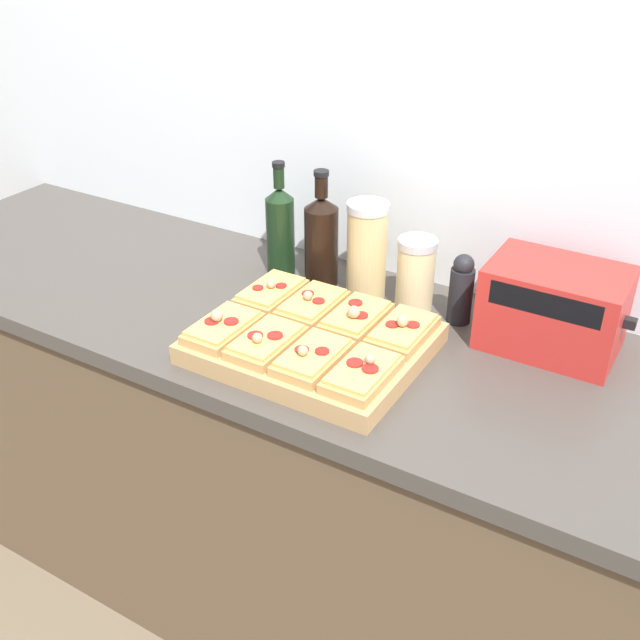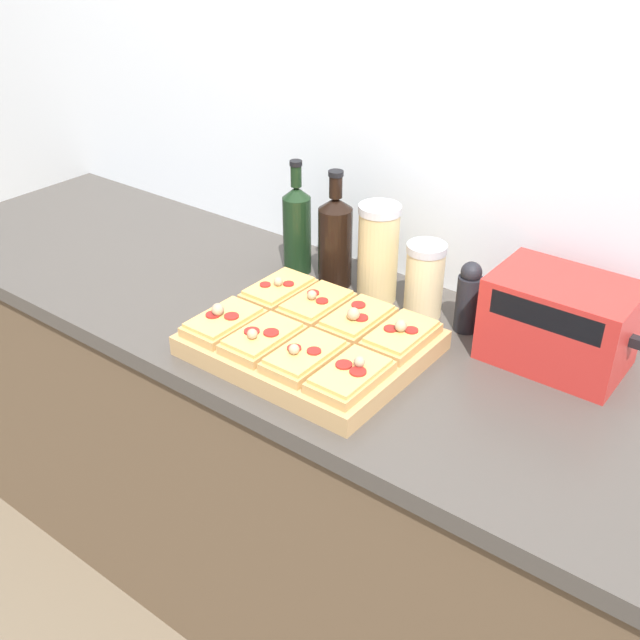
% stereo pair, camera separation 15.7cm
% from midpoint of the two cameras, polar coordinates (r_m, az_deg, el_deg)
% --- Properties ---
extents(wall_back, '(6.00, 0.06, 2.50)m').
position_cam_midpoint_polar(wall_back, '(1.79, 11.72, 12.48)').
color(wall_back, silver).
rests_on(wall_back, ground_plane).
extents(kitchen_counter, '(2.63, 0.67, 0.93)m').
position_cam_midpoint_polar(kitchen_counter, '(1.92, 4.26, -13.08)').
color(kitchen_counter, brown).
rests_on(kitchen_counter, ground_plane).
extents(cutting_board, '(0.46, 0.38, 0.04)m').
position_cam_midpoint_polar(cutting_board, '(1.57, 2.19, -1.83)').
color(cutting_board, tan).
rests_on(cutting_board, kitchen_counter).
extents(pizza_slice_back_left, '(0.10, 0.17, 0.05)m').
position_cam_midpoint_polar(pizza_slice_back_left, '(1.70, -0.53, 2.27)').
color(pizza_slice_back_left, tan).
rests_on(pizza_slice_back_left, cutting_board).
extents(pizza_slice_back_midleft, '(0.10, 0.17, 0.05)m').
position_cam_midpoint_polar(pizza_slice_back_midleft, '(1.64, 2.48, 1.17)').
color(pizza_slice_back_midleft, tan).
rests_on(pizza_slice_back_midleft, cutting_board).
extents(pizza_slice_back_midright, '(0.10, 0.17, 0.06)m').
position_cam_midpoint_polar(pizza_slice_back_midright, '(1.59, 5.70, 0.00)').
color(pizza_slice_back_midright, tan).
rests_on(pizza_slice_back_midright, cutting_board).
extents(pizza_slice_back_right, '(0.10, 0.17, 0.05)m').
position_cam_midpoint_polar(pizza_slice_back_right, '(1.54, 9.13, -1.24)').
color(pizza_slice_back_right, tan).
rests_on(pizza_slice_back_right, cutting_board).
extents(pizza_slice_front_left, '(0.10, 0.17, 0.05)m').
position_cam_midpoint_polar(pizza_slice_front_left, '(1.58, -4.56, -0.16)').
color(pizza_slice_front_left, tan).
rests_on(pizza_slice_front_left, cutting_board).
extents(pizza_slice_front_midleft, '(0.10, 0.17, 0.05)m').
position_cam_midpoint_polar(pizza_slice_front_midleft, '(1.52, -1.45, -1.47)').
color(pizza_slice_front_midleft, tan).
rests_on(pizza_slice_front_midleft, cutting_board).
extents(pizza_slice_front_midright, '(0.10, 0.17, 0.05)m').
position_cam_midpoint_polar(pizza_slice_front_midright, '(1.46, 1.90, -2.85)').
color(pizza_slice_front_midright, tan).
rests_on(pizza_slice_front_midright, cutting_board).
extents(pizza_slice_front_right, '(0.10, 0.17, 0.05)m').
position_cam_midpoint_polar(pizza_slice_front_right, '(1.41, 5.55, -4.30)').
color(pizza_slice_front_right, tan).
rests_on(pizza_slice_front_right, cutting_board).
extents(olive_oil_bottle, '(0.07, 0.07, 0.29)m').
position_cam_midpoint_polar(olive_oil_bottle, '(1.86, 0.66, 7.01)').
color(olive_oil_bottle, black).
rests_on(olive_oil_bottle, kitchen_counter).
extents(wine_bottle, '(0.08, 0.08, 0.29)m').
position_cam_midpoint_polar(wine_bottle, '(1.80, 3.67, 6.09)').
color(wine_bottle, black).
rests_on(wine_bottle, kitchen_counter).
extents(grain_jar_tall, '(0.10, 0.10, 0.23)m').
position_cam_midpoint_polar(grain_jar_tall, '(1.74, 7.03, 5.02)').
color(grain_jar_tall, tan).
rests_on(grain_jar_tall, kitchen_counter).
extents(grain_jar_short, '(0.09, 0.09, 0.17)m').
position_cam_midpoint_polar(grain_jar_short, '(1.70, 10.59, 2.95)').
color(grain_jar_short, beige).
rests_on(grain_jar_short, kitchen_counter).
extents(pepper_mill, '(0.05, 0.05, 0.16)m').
position_cam_midpoint_polar(pepper_mill, '(1.66, 13.92, 1.61)').
color(pepper_mill, black).
rests_on(pepper_mill, kitchen_counter).
extents(toaster_oven, '(0.30, 0.19, 0.18)m').
position_cam_midpoint_polar(toaster_oven, '(1.60, 20.48, -0.21)').
color(toaster_oven, red).
rests_on(toaster_oven, kitchen_counter).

